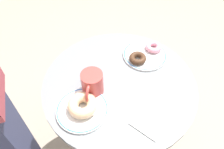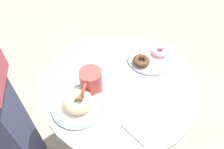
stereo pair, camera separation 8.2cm
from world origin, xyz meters
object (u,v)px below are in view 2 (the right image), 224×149
Objects in this scene: cafe_table at (118,112)px; donut_chocolate at (141,61)px; plate_left at (78,107)px; donut_glazed at (78,101)px; donut_pink_frosted at (159,51)px; coffee_mug at (91,81)px; plate_right at (149,58)px; paper_napkin at (146,123)px.

cafe_table is 9.16× the size of donut_chocolate.
cafe_table is at bearing 1.33° from plate_left.
donut_glazed is 0.36m from donut_chocolate.
donut_pink_frosted is 0.66× the size of coffee_mug.
donut_chocolate is (-0.06, -0.00, 0.02)m from plate_right.
cafe_table is at bearing -173.97° from donut_pink_frosted.
coffee_mug is (-0.27, 0.01, 0.03)m from donut_chocolate.
plate_left reaches higher than paper_napkin.
plate_right is at bearing -2.07° from coffee_mug.
plate_left is 1.42× the size of paper_napkin.
donut_chocolate is 0.27m from coffee_mug.
paper_napkin is 1.19× the size of coffee_mug.
donut_glazed is at bearing -175.42° from donut_chocolate.
donut_chocolate is (0.36, 0.03, 0.02)m from plate_left.
plate_right is at bearing 175.72° from donut_pink_frosted.
plate_right is 0.41m from donut_glazed.
cafe_table is at bearing -0.30° from donut_glazed.
donut_glazed is (-0.20, 0.00, 0.28)m from cafe_table.
coffee_mug is at bearing 106.82° from paper_napkin.
donut_glazed is at bearing -176.71° from donut_pink_frosted.
plate_left is at bearing -130.84° from donut_glazed.
cafe_table is 9.16× the size of donut_pink_frosted.
coffee_mug is (-0.38, 0.02, 0.03)m from donut_pink_frosted.
paper_napkin is at bearing -52.64° from donut_glazed.
cafe_table is 6.28× the size of donut_glazed.
cafe_table is 3.57× the size of plate_left.
coffee_mug reaches higher than donut_pink_frosted.
paper_napkin is 0.28m from coffee_mug.
paper_napkin is (-0.30, -0.25, -0.02)m from donut_pink_frosted.
cafe_table is 0.32m from coffee_mug.
donut_chocolate is at bearing 4.58° from donut_glazed.
plate_right is 0.33m from coffee_mug.
donut_glazed reaches higher than donut_pink_frosted.
paper_napkin is at bearing -51.03° from plate_left.
donut_chocolate reaches higher than plate_left.
plate_right is at bearing 4.35° from donut_glazed.
paper_napkin is at bearing -127.24° from donut_chocolate.
plate_right is 2.61× the size of donut_pink_frosted.
plate_right is at bearing 2.88° from donut_chocolate.
plate_right is 1.72× the size of coffee_mug.
cafe_table is 0.38m from donut_pink_frosted.
plate_left is 1.76× the size of donut_glazed.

